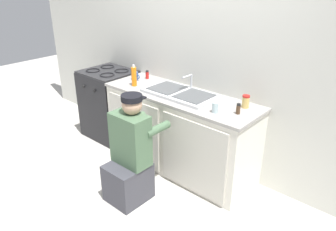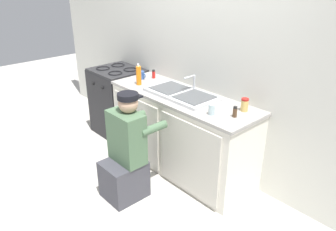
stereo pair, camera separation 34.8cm
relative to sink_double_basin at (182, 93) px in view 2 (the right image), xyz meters
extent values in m
plane|color=beige|center=(0.00, -0.30, -0.93)|extent=(12.00, 12.00, 0.00)
cube|color=silver|center=(0.00, 0.35, 0.32)|extent=(6.00, 0.10, 2.50)
cube|color=silver|center=(0.00, 0.00, -0.49)|extent=(1.79, 0.60, 0.88)
cube|color=beige|center=(-0.43, -0.31, -0.49)|extent=(0.79, 0.02, 0.77)
cube|color=beige|center=(0.43, -0.31, -0.49)|extent=(0.79, 0.02, 0.77)
cube|color=#9E9993|center=(0.00, 0.00, -0.03)|extent=(1.83, 0.62, 0.03)
cube|color=silver|center=(0.00, 0.00, 0.00)|extent=(0.80, 0.44, 0.03)
cube|color=#4C4F51|center=(-0.19, 0.00, 0.01)|extent=(0.33, 0.35, 0.01)
cube|color=#4C4F51|center=(0.19, 0.00, 0.01)|extent=(0.33, 0.35, 0.01)
cylinder|color=#B7BABF|center=(0.00, 0.19, 0.07)|extent=(0.02, 0.02, 0.18)
cylinder|color=#B7BABF|center=(0.00, 0.11, 0.16)|extent=(0.02, 0.16, 0.02)
cube|color=black|center=(-1.24, 0.00, -0.48)|extent=(0.65, 0.60, 0.90)
cube|color=#262628|center=(-1.24, 0.00, -0.01)|extent=(0.64, 0.59, 0.02)
torus|color=black|center=(-1.39, -0.12, 0.00)|extent=(0.19, 0.19, 0.02)
torus|color=black|center=(-1.10, -0.12, 0.00)|extent=(0.19, 0.19, 0.02)
torus|color=black|center=(-1.39, 0.12, 0.00)|extent=(0.19, 0.19, 0.02)
torus|color=black|center=(-1.10, 0.12, 0.00)|extent=(0.19, 0.19, 0.02)
cylinder|color=black|center=(-1.36, -0.31, -0.16)|extent=(0.04, 0.02, 0.04)
cylinder|color=black|center=(-1.13, -0.31, -0.16)|extent=(0.04, 0.02, 0.04)
cube|color=#3F3F47|center=(0.00, -0.81, -0.73)|extent=(0.36, 0.40, 0.40)
cube|color=#4C6B4C|center=(0.00, -0.75, -0.27)|extent=(0.38, 0.22, 0.52)
sphere|color=tan|center=(0.00, -0.71, 0.08)|extent=(0.19, 0.19, 0.19)
cylinder|color=black|center=(0.00, -0.71, 0.15)|extent=(0.20, 0.20, 0.06)
cube|color=black|center=(0.00, -0.62, 0.13)|extent=(0.13, 0.09, 0.02)
cylinder|color=#4C6B4C|center=(-0.17, -0.55, -0.18)|extent=(0.08, 0.30, 0.08)
cylinder|color=#4C6B4C|center=(0.17, -0.55, -0.18)|extent=(0.08, 0.30, 0.08)
cylinder|color=orange|center=(-0.59, -0.13, 0.09)|extent=(0.06, 0.06, 0.22)
cylinder|color=white|center=(-0.59, -0.13, 0.22)|extent=(0.03, 0.03, 0.03)
cylinder|color=#335699|center=(-0.75, 0.03, 0.03)|extent=(0.08, 0.08, 0.10)
torus|color=#335699|center=(-0.69, 0.03, 0.03)|extent=(0.06, 0.01, 0.06)
cylinder|color=#513823|center=(0.73, -0.04, 0.02)|extent=(0.04, 0.04, 0.08)
cylinder|color=black|center=(0.73, -0.04, 0.08)|extent=(0.04, 0.04, 0.02)
cylinder|color=#ADC6CC|center=(0.55, -0.15, 0.03)|extent=(0.06, 0.06, 0.10)
cylinder|color=red|center=(-0.66, 0.16, 0.02)|extent=(0.04, 0.04, 0.08)
cylinder|color=black|center=(-0.66, 0.16, 0.08)|extent=(0.04, 0.04, 0.02)
cylinder|color=#DBB760|center=(0.71, 0.14, 0.04)|extent=(0.07, 0.07, 0.11)
cylinder|color=#B21E19|center=(0.71, 0.14, 0.10)|extent=(0.07, 0.07, 0.02)
camera|label=1|loc=(2.11, -2.58, 1.24)|focal=35.00mm
camera|label=2|loc=(2.35, -2.33, 1.24)|focal=35.00mm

